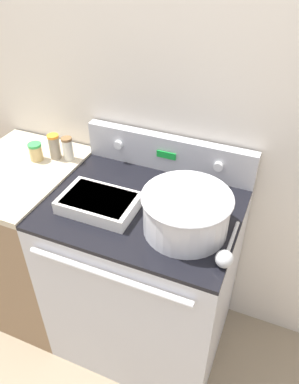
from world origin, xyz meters
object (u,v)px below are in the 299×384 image
object	(u,v)px
casserole_dish	(99,202)
spice_jar_orange_cap	(54,146)
ladle	(225,256)
spice_jar_green_cap	(36,152)
spice_jar_brown_cap	(68,149)
mixing_bowl	(186,211)

from	to	relation	value
casserole_dish	spice_jar_orange_cap	world-z (taller)	spice_jar_orange_cap
ladle	spice_jar_green_cap	bearing A→B (deg)	163.92
casserole_dish	spice_jar_orange_cap	bearing A→B (deg)	146.49
ladle	spice_jar_brown_cap	bearing A→B (deg)	157.71
spice_jar_orange_cap	spice_jar_green_cap	bearing A→B (deg)	-145.91
ladle	spice_jar_orange_cap	size ratio (longest dim) A/B	2.12
mixing_bowl	casserole_dish	distance (m)	0.36
casserole_dish	ladle	xyz separation A→B (m)	(0.53, -0.09, -0.00)
ladle	spice_jar_green_cap	world-z (taller)	spice_jar_green_cap
mixing_bowl	spice_jar_orange_cap	bearing A→B (deg)	162.60
spice_jar_green_cap	spice_jar_brown_cap	bearing A→B (deg)	24.19
casserole_dish	spice_jar_green_cap	xyz separation A→B (m)	(-0.44, 0.20, 0.02)
casserole_dish	spice_jar_orange_cap	size ratio (longest dim) A/B	2.49
mixing_bowl	spice_jar_green_cap	distance (m)	0.82
mixing_bowl	ladle	world-z (taller)	mixing_bowl
casserole_dish	spice_jar_green_cap	size ratio (longest dim) A/B	3.56
spice_jar_green_cap	mixing_bowl	bearing A→B (deg)	-12.53
ladle	spice_jar_green_cap	size ratio (longest dim) A/B	3.03
spice_jar_orange_cap	casserole_dish	bearing A→B (deg)	-33.51
casserole_dish	ladle	distance (m)	0.54
mixing_bowl	spice_jar_orange_cap	size ratio (longest dim) A/B	2.74
casserole_dish	spice_jar_brown_cap	bearing A→B (deg)	139.85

